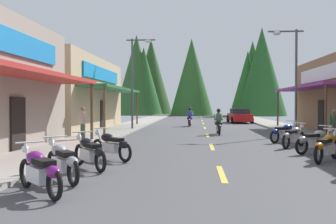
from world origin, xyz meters
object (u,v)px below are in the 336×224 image
object	(u,v)px
motorcycle_parked_left_2	(90,152)
streetlamp_right	(291,67)
motorcycle_parked_left_1	(62,161)
parked_car_curbside	(240,116)
motorcycle_parked_right_3	(327,146)
rider_cruising_lead	(218,124)
rider_cruising_trailing	(190,118)
streetlamp_left	(136,71)
motorcycle_parked_left_0	(40,170)
pedestrian_by_shop	(83,121)
motorcycle_parked_right_5	(294,136)
motorcycle_parked_right_6	(284,132)
pedestrian_browsing	(334,124)
motorcycle_parked_right_4	(316,140)
motorcycle_parked_left_3	(111,145)

from	to	relation	value
motorcycle_parked_left_2	streetlamp_right	bearing A→B (deg)	-74.41
streetlamp_right	motorcycle_parked_left_1	distance (m)	16.59
motorcycle_parked_left_2	parked_car_curbside	distance (m)	27.37
motorcycle_parked_right_3	motorcycle_parked_left_2	distance (m)	7.40
motorcycle_parked_left_1	rider_cruising_lead	distance (m)	14.52
motorcycle_parked_right_3	rider_cruising_trailing	xyz separation A→B (m)	(-4.67, 18.36, 0.17)
streetlamp_right	motorcycle_parked_right_3	distance (m)	10.81
streetlamp_left	motorcycle_parked_left_1	world-z (taller)	streetlamp_left
motorcycle_parked_right_3	motorcycle_parked_left_0	distance (m)	8.79
rider_cruising_trailing	pedestrian_by_shop	world-z (taller)	pedestrian_by_shop
motorcycle_parked_left_1	pedestrian_by_shop	distance (m)	9.55
rider_cruising_lead	motorcycle_parked_right_3	bearing A→B (deg)	-165.31
motorcycle_parked_left_2	parked_car_curbside	world-z (taller)	parked_car_curbside
motorcycle_parked_left_1	rider_cruising_lead	size ratio (longest dim) A/B	0.81
motorcycle_parked_right_5	parked_car_curbside	xyz separation A→B (m)	(0.15, 20.73, 0.20)
motorcycle_parked_right_6	streetlamp_right	bearing A→B (deg)	32.52
motorcycle_parked_left_0	pedestrian_browsing	distance (m)	14.18
motorcycle_parked_right_5	pedestrian_browsing	distance (m)	2.97
motorcycle_parked_left_0	motorcycle_parked_left_1	xyz separation A→B (m)	(-0.00, 1.29, 0.00)
motorcycle_parked_left_0	pedestrian_by_shop	xyz separation A→B (m)	(-2.37, 10.53, 0.50)
motorcycle_parked_right_3	motorcycle_parked_left_1	world-z (taller)	same
streetlamp_right	parked_car_curbside	distance (m)	14.85
streetlamp_left	motorcycle_parked_left_1	size ratio (longest dim) A/B	3.72
motorcycle_parked_left_0	motorcycle_parked_left_1	bearing A→B (deg)	-44.83
streetlamp_right	motorcycle_parked_right_6	world-z (taller)	streetlamp_right
streetlamp_left	motorcycle_parked_right_5	distance (m)	13.53
motorcycle_parked_right_3	streetlamp_right	bearing A→B (deg)	29.83
rider_cruising_trailing	pedestrian_browsing	xyz separation A→B (m)	(6.91, -12.75, 0.27)
motorcycle_parked_right_4	parked_car_curbside	size ratio (longest dim) A/B	0.42
pedestrian_by_shop	parked_car_curbside	size ratio (longest dim) A/B	0.39
motorcycle_parked_right_6	pedestrian_by_shop	xyz separation A→B (m)	(-9.75, -0.21, 0.50)
motorcycle_parked_right_4	motorcycle_parked_left_0	bearing A→B (deg)	-170.77
pedestrian_browsing	motorcycle_parked_right_6	bearing A→B (deg)	-120.79
rider_cruising_lead	rider_cruising_trailing	size ratio (longest dim) A/B	1.00
motorcycle_parked_left_1	motorcycle_parked_left_3	bearing A→B (deg)	-45.45
motorcycle_parked_right_3	streetlamp_left	bearing A→B (deg)	68.76
pedestrian_browsing	streetlamp_left	bearing A→B (deg)	-150.95
motorcycle_parked_right_5	pedestrian_browsing	world-z (taller)	pedestrian_browsing
rider_cruising_lead	rider_cruising_trailing	world-z (taller)	same
motorcycle_parked_right_4	pedestrian_browsing	distance (m)	4.17
motorcycle_parked_right_6	parked_car_curbside	world-z (taller)	parked_car_curbside
rider_cruising_lead	motorcycle_parked_right_4	bearing A→B (deg)	-160.32
motorcycle_parked_right_5	motorcycle_parked_left_0	xyz separation A→B (m)	(-7.27, -8.63, 0.00)
motorcycle_parked_left_2	rider_cruising_trailing	size ratio (longest dim) A/B	0.81
parked_car_curbside	rider_cruising_lead	bearing A→B (deg)	165.40
motorcycle_parked_right_3	motorcycle_parked_left_1	bearing A→B (deg)	153.38
motorcycle_parked_left_0	motorcycle_parked_left_1	size ratio (longest dim) A/B	0.92
motorcycle_parked_right_3	motorcycle_parked_left_2	bearing A→B (deg)	142.26
motorcycle_parked_left_2	motorcycle_parked_right_5	bearing A→B (deg)	-90.34
rider_cruising_trailing	pedestrian_browsing	size ratio (longest dim) A/B	1.33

